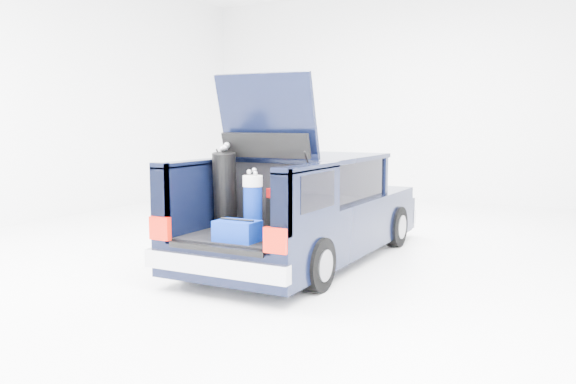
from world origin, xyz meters
The scene contains 6 objects.
ground centered at (0.00, 0.00, 0.00)m, with size 14.00×14.00×0.00m, color white.
car centered at (0.00, 0.11, 0.67)m, with size 1.87×4.65×2.47m.
red_suitcase centered at (0.24, -1.12, 0.85)m, with size 0.38×0.33×0.54m.
black_golf_bag centered at (-0.50, -1.21, 1.07)m, with size 0.41×0.46×1.04m.
blue_golf_bag centered at (0.03, -1.43, 0.95)m, with size 0.27×0.27×0.78m.
blue_duffel centered at (0.09, -1.86, 0.71)m, with size 0.48×0.32×0.25m.
Camera 1 is at (3.66, -7.40, 1.91)m, focal length 38.00 mm.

